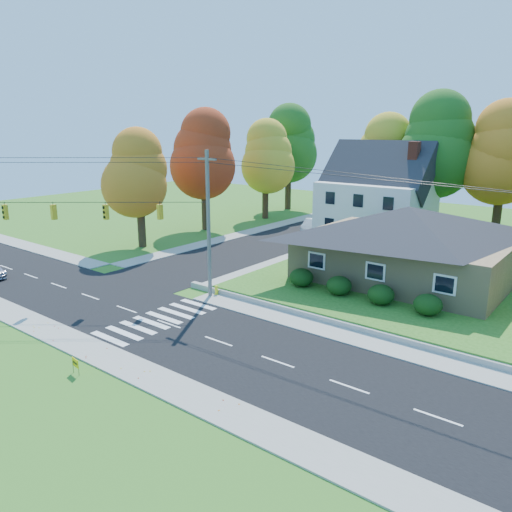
% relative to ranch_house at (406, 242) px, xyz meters
% --- Properties ---
extents(ground, '(120.00, 120.00, 0.00)m').
position_rel_ranch_house_xyz_m(ground, '(-8.00, -16.00, -3.27)').
color(ground, '#3D7923').
extents(road_main, '(90.00, 8.00, 0.02)m').
position_rel_ranch_house_xyz_m(road_main, '(-8.00, -16.00, -3.26)').
color(road_main, black).
rests_on(road_main, ground).
extents(road_cross, '(8.00, 44.00, 0.02)m').
position_rel_ranch_house_xyz_m(road_cross, '(-16.00, 10.00, -3.25)').
color(road_cross, black).
rests_on(road_cross, ground).
extents(sidewalk_north, '(90.00, 2.00, 0.08)m').
position_rel_ranch_house_xyz_m(sidewalk_north, '(-8.00, -11.00, -3.23)').
color(sidewalk_north, '#9C9A90').
rests_on(sidewalk_north, ground).
extents(sidewalk_south, '(90.00, 2.00, 0.08)m').
position_rel_ranch_house_xyz_m(sidewalk_south, '(-8.00, -21.00, -3.23)').
color(sidewalk_south, '#9C9A90').
rests_on(sidewalk_south, ground).
extents(lawn, '(30.00, 30.00, 0.50)m').
position_rel_ranch_house_xyz_m(lawn, '(5.00, 5.00, -3.02)').
color(lawn, '#3D7923').
rests_on(lawn, ground).
extents(ranch_house, '(14.60, 10.60, 5.40)m').
position_rel_ranch_house_xyz_m(ranch_house, '(0.00, 0.00, 0.00)').
color(ranch_house, tan).
rests_on(ranch_house, lawn).
extents(colonial_house, '(10.40, 8.40, 9.60)m').
position_rel_ranch_house_xyz_m(colonial_house, '(-7.96, 12.00, 1.32)').
color(colonial_house, silver).
rests_on(colonial_house, lawn).
extents(hedge_row, '(10.70, 1.70, 1.27)m').
position_rel_ranch_house_xyz_m(hedge_row, '(-0.50, -6.20, -2.13)').
color(hedge_row, '#163A10').
rests_on(hedge_row, lawn).
extents(traffic_infrastructure, '(38.10, 10.66, 10.00)m').
position_rel_ranch_house_xyz_m(traffic_infrastructure, '(-8.15, -14.65, 1.88)').
color(traffic_infrastructure, '#666059').
rests_on(traffic_infrastructure, ground).
extents(tree_lot_0, '(6.72, 6.72, 12.51)m').
position_rel_ranch_house_xyz_m(tree_lot_0, '(-10.00, 18.00, 5.04)').
color(tree_lot_0, '#3F2A19').
rests_on(tree_lot_0, lawn).
extents(tree_lot_1, '(7.84, 7.84, 14.60)m').
position_rel_ranch_house_xyz_m(tree_lot_1, '(-4.00, 17.00, 6.35)').
color(tree_lot_1, '#3F2A19').
rests_on(tree_lot_1, lawn).
extents(tree_lot_2, '(7.28, 7.28, 13.56)m').
position_rel_ranch_house_xyz_m(tree_lot_2, '(2.00, 18.00, 5.70)').
color(tree_lot_2, '#3F2A19').
rests_on(tree_lot_2, lawn).
extents(tree_west_0, '(6.16, 6.16, 11.47)m').
position_rel_ranch_house_xyz_m(tree_west_0, '(-25.00, -4.00, 3.89)').
color(tree_west_0, '#3F2A19').
rests_on(tree_west_0, ground).
extents(tree_west_1, '(7.28, 7.28, 13.56)m').
position_rel_ranch_house_xyz_m(tree_west_1, '(-26.00, 6.00, 5.20)').
color(tree_west_1, '#3F2A19').
rests_on(tree_west_1, ground).
extents(tree_west_2, '(6.72, 6.72, 12.51)m').
position_rel_ranch_house_xyz_m(tree_west_2, '(-25.00, 16.00, 4.54)').
color(tree_west_2, '#3F2A19').
rests_on(tree_west_2, ground).
extents(tree_west_3, '(7.84, 7.84, 14.60)m').
position_rel_ranch_house_xyz_m(tree_west_3, '(-27.00, 24.00, 5.85)').
color(tree_west_3, '#3F2A19').
rests_on(tree_west_3, ground).
extents(white_car, '(2.41, 4.10, 1.28)m').
position_rel_ranch_house_xyz_m(white_car, '(-16.22, 12.97, -2.61)').
color(white_car, silver).
rests_on(white_car, road_cross).
extents(fire_hydrant, '(0.41, 0.32, 0.72)m').
position_rel_ranch_house_xyz_m(fire_hydrant, '(-9.36, -10.32, -2.92)').
color(fire_hydrant, yellow).
rests_on(fire_hydrant, ground).
extents(yard_sign, '(0.63, 0.13, 0.79)m').
position_rel_ranch_house_xyz_m(yard_sign, '(-6.83, -22.94, -2.70)').
color(yard_sign, black).
rests_on(yard_sign, ground).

